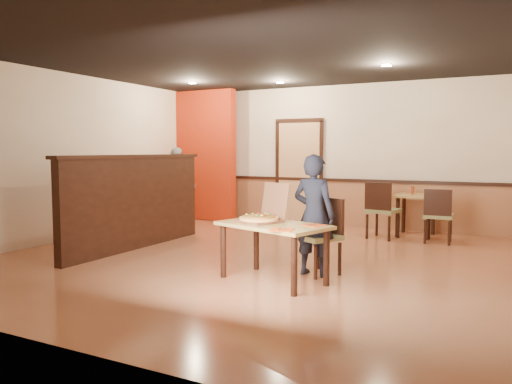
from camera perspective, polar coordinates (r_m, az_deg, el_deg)
floor at (r=7.04m, az=0.12°, el=-7.60°), size 7.00×7.00×0.00m
ceiling at (r=7.00m, az=0.13°, el=15.40°), size 7.00×7.00×0.00m
wall_back at (r=10.12m, az=9.25°, el=4.10°), size 7.00×0.00×7.00m
wall_left at (r=9.03m, az=-20.08°, el=3.79°), size 0.00×7.00×7.00m
wainscot_back at (r=10.15m, az=9.12°, el=-1.27°), size 7.00×0.04×0.90m
chair_rail_back at (r=10.09m, az=9.12°, el=1.37°), size 7.00×0.06×0.06m
back_door at (r=10.37m, az=4.95°, el=2.22°), size 0.90×0.06×2.10m
booth_partition at (r=7.88m, az=-13.61°, el=-0.99°), size 0.20×3.10×1.44m
red_accent_panel at (r=10.94m, az=-6.23°, el=4.18°), size 1.60×0.20×2.78m
spot_a at (r=9.69m, az=-7.29°, el=12.27°), size 0.14×0.14×0.02m
spot_b at (r=9.56m, az=2.78°, el=12.41°), size 0.14×0.14×0.02m
spot_c at (r=7.92m, az=14.68°, el=13.86°), size 0.14×0.14×0.02m
main_table at (r=5.74m, az=1.99°, el=-4.68°), size 1.41×1.06×0.67m
diner_chair at (r=6.18m, az=7.56°, el=-4.61°), size 0.62×0.62×0.93m
side_chair_left at (r=8.75m, az=14.14°, el=-1.78°), size 0.56×0.56×0.97m
side_chair_right at (r=8.60m, az=20.10°, el=-2.34°), size 0.46×0.46×0.89m
side_table at (r=9.26m, az=17.81°, el=-1.36°), size 0.69×0.69×0.73m
diner at (r=6.04m, az=6.63°, el=-2.65°), size 0.57×0.41×1.47m
passerby at (r=10.35m, az=-9.16°, el=0.73°), size 0.72×1.00×1.58m
pizza_box at (r=5.83m, az=0.70°, el=-2.90°), size 0.58×0.63×0.45m
pizza at (r=5.80m, az=0.35°, el=-3.04°), size 0.49×0.49×0.03m
napkin_near at (r=5.27m, az=2.98°, el=-4.34°), size 0.27×0.27×0.01m
napkin_far at (r=5.62m, az=6.68°, el=-3.78°), size 0.29×0.29×0.01m
condiment at (r=9.28m, az=17.47°, el=0.18°), size 0.06×0.06×0.14m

